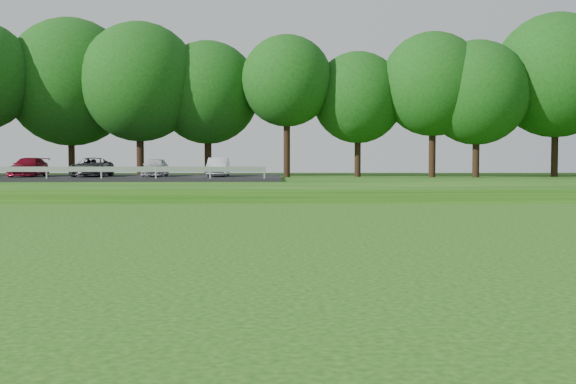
{
  "coord_description": "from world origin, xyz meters",
  "views": [
    {
      "loc": [
        -12.53,
        -13.06,
        2.19
      ],
      "look_at": [
        -12.16,
        3.98,
        1.3
      ],
      "focal_mm": 45.0,
      "sensor_mm": 36.0,
      "label": 1
    }
  ],
  "objects": [
    {
      "name": "treeline",
      "position": [
        0.0,
        38.0,
        8.1
      ],
      "size": [
        104.0,
        7.0,
        15.0
      ],
      "primitive_type": null,
      "color": "#12400E",
      "rests_on": "berm"
    },
    {
      "name": "parking_lot",
      "position": [
        -24.16,
        32.81,
        1.03
      ],
      "size": [
        24.0,
        9.0,
        1.38
      ],
      "color": "black",
      "rests_on": "berm"
    },
    {
      "name": "walking_path",
      "position": [
        0.0,
        20.0,
        0.02
      ],
      "size": [
        130.0,
        1.6,
        0.04
      ],
      "primitive_type": "cube",
      "color": "gray",
      "rests_on": "ground"
    },
    {
      "name": "berm",
      "position": [
        0.0,
        34.0,
        0.3
      ],
      "size": [
        130.0,
        30.0,
        0.6
      ],
      "primitive_type": "cube",
      "color": "#16450D",
      "rests_on": "ground"
    }
  ]
}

